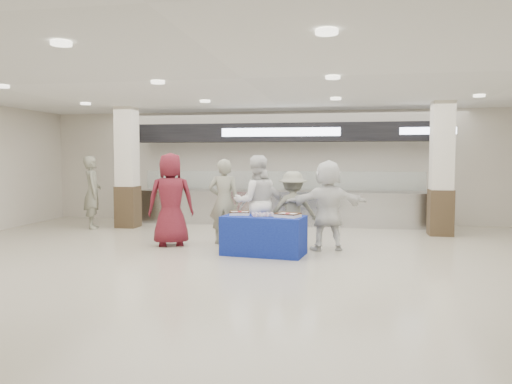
% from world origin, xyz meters
% --- Properties ---
extents(ground, '(14.00, 14.00, 0.00)m').
position_xyz_m(ground, '(0.00, 0.00, 0.00)').
color(ground, beige).
rests_on(ground, ground).
extents(serving_line, '(8.70, 0.85, 2.80)m').
position_xyz_m(serving_line, '(0.00, 5.40, 1.16)').
color(serving_line, '#B5B7BD').
rests_on(serving_line, ground).
extents(column_left, '(0.55, 0.55, 3.20)m').
position_xyz_m(column_left, '(-4.00, 4.20, 1.53)').
color(column_left, '#362818').
rests_on(column_left, ground).
extents(column_right, '(0.55, 0.55, 3.20)m').
position_xyz_m(column_right, '(4.00, 4.20, 1.53)').
color(column_right, '#362818').
rests_on(column_right, ground).
extents(display_table, '(1.64, 0.99, 0.75)m').
position_xyz_m(display_table, '(0.19, 1.09, 0.38)').
color(display_table, navy).
rests_on(display_table, ground).
extents(sheet_cake_left, '(0.43, 0.36, 0.08)m').
position_xyz_m(sheet_cake_left, '(-0.30, 1.18, 0.79)').
color(sheet_cake_left, white).
rests_on(sheet_cake_left, display_table).
extents(sheet_cake_right, '(0.52, 0.46, 0.09)m').
position_xyz_m(sheet_cake_right, '(0.66, 0.98, 0.80)').
color(sheet_cake_right, white).
rests_on(sheet_cake_right, display_table).
extents(cupcake_tray, '(0.43, 0.37, 0.06)m').
position_xyz_m(cupcake_tray, '(0.18, 1.06, 0.78)').
color(cupcake_tray, '#B3B3B8').
rests_on(cupcake_tray, display_table).
extents(civilian_maroon, '(1.11, 0.90, 1.97)m').
position_xyz_m(civilian_maroon, '(-1.90, 1.73, 0.98)').
color(civilian_maroon, maroon).
rests_on(civilian_maroon, ground).
extents(soldier_a, '(0.72, 0.51, 1.84)m').
position_xyz_m(soldier_a, '(-0.85, 2.15, 0.92)').
color(soldier_a, gray).
rests_on(soldier_a, ground).
extents(chef_tall, '(1.13, 1.01, 1.91)m').
position_xyz_m(chef_tall, '(-0.07, 1.73, 0.96)').
color(chef_tall, white).
rests_on(chef_tall, ground).
extents(chef_short, '(1.05, 0.69, 1.66)m').
position_xyz_m(chef_short, '(0.07, 1.73, 0.83)').
color(chef_short, white).
rests_on(chef_short, ground).
extents(soldier_b, '(1.11, 0.75, 1.59)m').
position_xyz_m(soldier_b, '(0.67, 1.90, 0.79)').
color(soldier_b, gray).
rests_on(soldier_b, ground).
extents(civilian_white, '(1.77, 0.96, 1.82)m').
position_xyz_m(civilian_white, '(1.38, 1.78, 0.91)').
color(civilian_white, white).
rests_on(civilian_white, ground).
extents(soldier_bg, '(0.73, 0.83, 1.91)m').
position_xyz_m(soldier_bg, '(-4.82, 3.84, 0.95)').
color(soldier_bg, gray).
rests_on(soldier_bg, ground).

